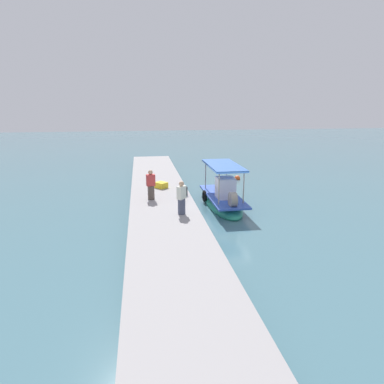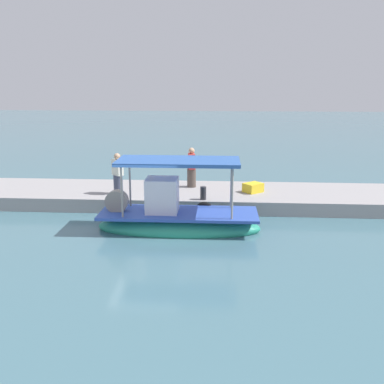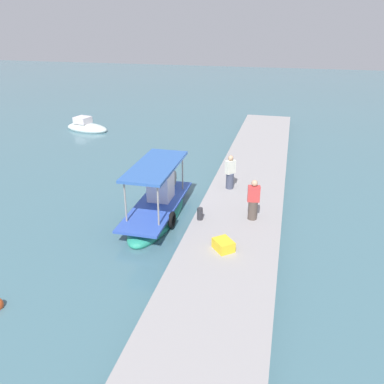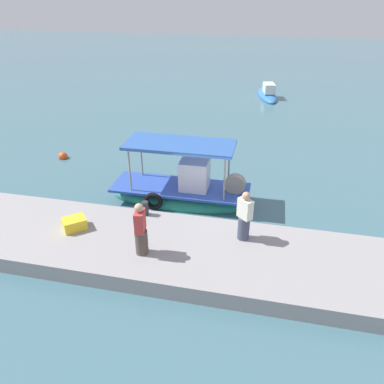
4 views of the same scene
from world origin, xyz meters
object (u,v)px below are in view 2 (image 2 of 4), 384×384
(mooring_bollard, at_px, (203,193))
(cargo_crate, at_px, (253,188))
(fisherman_near_bollard, at_px, (118,176))
(fisherman_by_crate, at_px, (192,169))
(main_fishing_boat, at_px, (176,218))

(mooring_bollard, distance_m, cargo_crate, 2.46)
(fisherman_near_bollard, xyz_separation_m, mooring_bollard, (-3.57, 0.68, -0.51))
(fisherman_by_crate, relative_size, cargo_crate, 2.38)
(main_fishing_boat, relative_size, fisherman_near_bollard, 3.38)
(main_fishing_boat, height_order, mooring_bollard, main_fishing_boat)
(fisherman_near_bollard, distance_m, fisherman_by_crate, 3.29)
(main_fishing_boat, relative_size, mooring_bollard, 10.98)
(mooring_bollard, height_order, cargo_crate, mooring_bollard)
(fisherman_near_bollard, relative_size, mooring_bollard, 3.25)
(cargo_crate, bearing_deg, main_fishing_boat, 50.12)
(main_fishing_boat, xyz_separation_m, cargo_crate, (-2.91, -3.49, 0.30))
(fisherman_by_crate, relative_size, mooring_bollard, 3.33)
(mooring_bollard, bearing_deg, main_fishing_boat, 68.04)
(main_fishing_boat, height_order, fisherman_by_crate, main_fishing_boat)
(cargo_crate, bearing_deg, fisherman_by_crate, -16.03)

